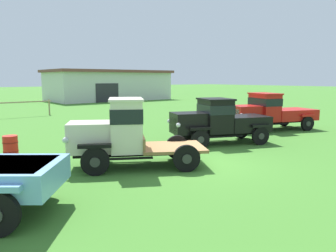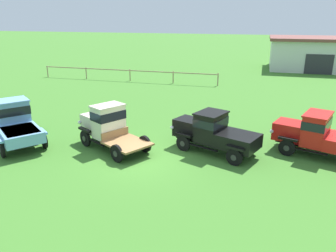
# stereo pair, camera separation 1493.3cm
# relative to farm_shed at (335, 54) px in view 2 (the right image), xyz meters

# --- Properties ---
(ground_plane) EXTENTS (240.00, 240.00, 0.00)m
(ground_plane) POSITION_rel_farm_shed_xyz_m (-14.40, -33.77, -2.11)
(ground_plane) COLOR #3D7528
(farm_shed) EXTENTS (16.72, 9.01, 4.18)m
(farm_shed) POSITION_rel_farm_shed_xyz_m (0.00, 0.00, 0.00)
(farm_shed) COLOR silver
(farm_shed) RESTS_ON ground
(paddock_fence) EXTENTS (20.00, 0.59, 1.29)m
(paddock_fence) POSITION_rel_farm_shed_xyz_m (-23.13, -14.61, -1.13)
(paddock_fence) COLOR #997F60
(paddock_fence) RESTS_ON ground
(vintage_truck_foreground_near) EXTENTS (5.36, 4.73, 2.38)m
(vintage_truck_foreground_near) POSITION_rel_farm_shed_xyz_m (-22.20, -33.33, -0.90)
(vintage_truck_foreground_near) COLOR black
(vintage_truck_foreground_near) RESTS_ON ground
(vintage_truck_second_in_line) EXTENTS (4.84, 3.74, 2.36)m
(vintage_truck_second_in_line) POSITION_rel_farm_shed_xyz_m (-16.82, -32.50, -0.89)
(vintage_truck_second_in_line) COLOR black
(vintage_truck_second_in_line) RESTS_ON ground
(vintage_truck_midrow_center) EXTENTS (4.89, 3.26, 2.11)m
(vintage_truck_midrow_center) POSITION_rel_farm_shed_xyz_m (-11.14, -31.69, -1.01)
(vintage_truck_midrow_center) COLOR black
(vintage_truck_midrow_center) RESTS_ON ground
(vintage_truck_far_side) EXTENTS (5.54, 3.55, 2.18)m
(vintage_truck_far_side) POSITION_rel_farm_shed_xyz_m (-5.73, -30.71, -1.02)
(vintage_truck_far_side) COLOR black
(vintage_truck_far_side) RESTS_ON ground
(oil_drum_beside_row) EXTENTS (0.57, 0.57, 0.85)m
(oil_drum_beside_row) POSITION_rel_farm_shed_xyz_m (-19.48, -28.68, -1.68)
(oil_drum_beside_row) COLOR red
(oil_drum_beside_row) RESTS_ON ground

